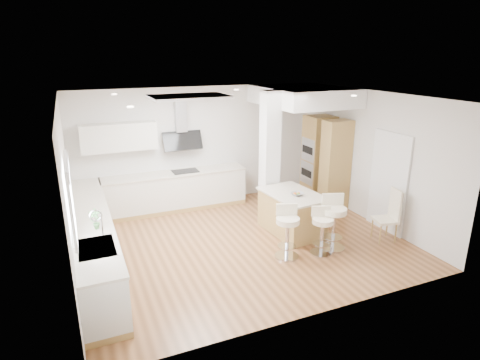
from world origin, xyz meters
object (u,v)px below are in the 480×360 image
peninsula (292,212)px  bar_stool_a (287,229)px  dining_chair (390,213)px  bar_stool_c (334,219)px  bar_stool_b (322,228)px

peninsula → bar_stool_a: (-0.62, -0.89, 0.12)m
dining_chair → bar_stool_c: bearing=-173.8°
peninsula → dining_chair: bearing=-39.7°
peninsula → bar_stool_c: size_ratio=1.41×
bar_stool_a → bar_stool_c: size_ratio=0.94×
bar_stool_a → dining_chair: size_ratio=0.93×
bar_stool_c → bar_stool_b: bearing=-142.5°
bar_stool_b → dining_chair: dining_chair is taller
peninsula → bar_stool_b: size_ratio=1.65×
bar_stool_b → bar_stool_a: bearing=-174.7°
peninsula → dining_chair: (1.56, -1.07, 0.13)m
bar_stool_a → peninsula: bearing=75.6°
bar_stool_a → bar_stool_b: size_ratio=1.10×
bar_stool_b → bar_stool_c: bearing=34.7°
bar_stool_a → bar_stool_c: 0.96m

